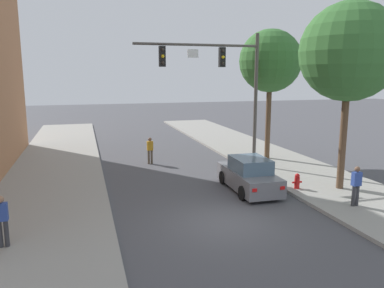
# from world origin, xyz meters

# --- Properties ---
(ground_plane) EXTENTS (120.00, 120.00, 0.00)m
(ground_plane) POSITION_xyz_m (0.00, 0.00, 0.00)
(ground_plane) COLOR #4C4C51
(sidewalk_left) EXTENTS (5.00, 60.00, 0.15)m
(sidewalk_left) POSITION_xyz_m (-6.50, 0.00, 0.07)
(sidewalk_left) COLOR #99968E
(sidewalk_left) RESTS_ON ground
(sidewalk_right) EXTENTS (5.00, 60.00, 0.15)m
(sidewalk_right) POSITION_xyz_m (6.50, 0.00, 0.07)
(sidewalk_right) COLOR #99968E
(sidewalk_right) RESTS_ON ground
(traffic_signal_mast) EXTENTS (7.00, 0.38, 7.50)m
(traffic_signal_mast) POSITION_xyz_m (2.61, 7.31, 5.36)
(traffic_signal_mast) COLOR #514C47
(traffic_signal_mast) RESTS_ON sidewalk_right
(car_lead_grey) EXTENTS (1.91, 4.27, 1.60)m
(car_lead_grey) POSITION_xyz_m (2.48, 3.37, 0.72)
(car_lead_grey) COLOR slate
(car_lead_grey) RESTS_ON ground
(pedestrian_sidewalk_left_walker) EXTENTS (0.36, 0.22, 1.64)m
(pedestrian_sidewalk_left_walker) POSITION_xyz_m (-7.41, -0.30, 1.06)
(pedestrian_sidewalk_left_walker) COLOR #333338
(pedestrian_sidewalk_left_walker) RESTS_ON sidewalk_left
(pedestrian_crossing_road) EXTENTS (0.36, 0.22, 1.64)m
(pedestrian_crossing_road) POSITION_xyz_m (-1.06, 10.02, 0.91)
(pedestrian_crossing_road) COLOR brown
(pedestrian_crossing_road) RESTS_ON ground
(pedestrian_sidewalk_right_walker) EXTENTS (0.36, 0.22, 1.64)m
(pedestrian_sidewalk_right_walker) POSITION_xyz_m (5.54, -0.18, 1.06)
(pedestrian_sidewalk_right_walker) COLOR #333338
(pedestrian_sidewalk_right_walker) RESTS_ON sidewalk_right
(fire_hydrant) EXTENTS (0.48, 0.24, 0.72)m
(fire_hydrant) POSITION_xyz_m (4.57, 2.57, 0.51)
(fire_hydrant) COLOR red
(fire_hydrant) RESTS_ON sidewalk_right
(street_tree_nearest) EXTENTS (4.37, 4.37, 8.42)m
(street_tree_nearest) POSITION_xyz_m (6.54, 2.09, 6.36)
(street_tree_nearest) COLOR brown
(street_tree_nearest) RESTS_ON sidewalk_right
(street_tree_second) EXTENTS (3.82, 3.82, 7.99)m
(street_tree_second) POSITION_xyz_m (6.29, 8.96, 6.19)
(street_tree_second) COLOR brown
(street_tree_second) RESTS_ON sidewalk_right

